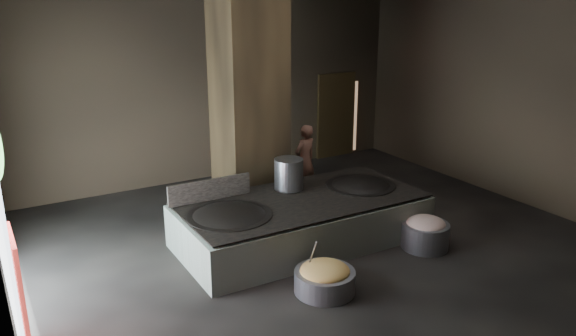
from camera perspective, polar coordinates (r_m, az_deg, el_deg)
floor at (r=10.34m, az=2.56°, el=-7.81°), size 10.00×9.00×0.10m
back_wall at (r=13.55m, az=-7.92°, el=8.36°), size 10.00×0.10×4.50m
front_wall at (r=6.44m, az=25.47°, el=-3.50°), size 10.00×0.10×4.50m
right_wall at (r=13.01m, az=21.88°, el=6.88°), size 0.10×9.00×4.50m
pillar at (r=11.05m, az=-3.99°, el=6.42°), size 1.20×1.20×4.50m
hearth_platform at (r=10.21m, az=1.40°, el=-5.46°), size 4.43×2.14×0.77m
platform_cap at (r=10.05m, az=1.42°, el=-3.20°), size 4.33×2.08×0.03m
wok_left at (r=9.40m, az=-5.98°, el=-5.23°), size 1.39×1.39×0.38m
wok_left_rim at (r=9.38m, az=-5.99°, el=-4.84°), size 1.42×1.42×0.05m
wok_right at (r=10.84m, az=7.36°, el=-2.13°), size 1.30×1.30×0.37m
wok_right_rim at (r=10.82m, az=7.37°, el=-1.79°), size 1.33×1.33×0.05m
stock_pot at (r=10.42m, az=0.07°, el=-0.61°), size 0.54×0.54×0.58m
splash_guard at (r=9.99m, az=-7.95°, el=-2.19°), size 1.54×0.07×0.38m
cook at (r=12.47m, az=1.73°, el=0.84°), size 0.65×0.50×1.59m
veg_basin at (r=8.69m, az=3.74°, el=-11.42°), size 1.15×1.15×0.34m
veg_fill at (r=8.61m, az=3.77°, el=-10.37°), size 0.76×0.76×0.23m
ladle at (r=8.55m, az=2.38°, el=-9.04°), size 0.08×0.37×0.66m
meat_basin at (r=10.32m, az=13.75°, el=-6.67°), size 0.92×0.92×0.46m
meat_fill at (r=10.24m, az=13.84°, el=-5.54°), size 0.69×0.69×0.26m
doorway_near at (r=14.18m, az=-3.09°, el=4.16°), size 1.18×0.08×2.38m
doorway_near_glow at (r=14.26m, az=-4.15°, el=4.01°), size 0.80×0.04×1.90m
doorway_far at (r=15.40m, az=4.88°, el=5.20°), size 1.18×0.08×2.38m
doorway_far_glow at (r=15.56m, az=5.75°, el=5.11°), size 0.82×0.04×1.95m
pavilion_sliver at (r=7.59m, az=-25.47°, el=-12.00°), size 0.05×0.90×1.70m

